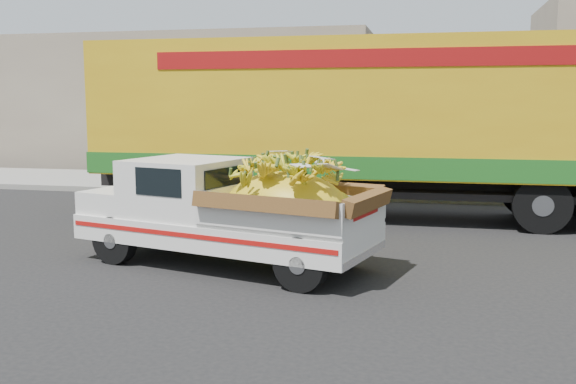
# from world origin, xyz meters

# --- Properties ---
(ground) EXTENTS (100.00, 100.00, 0.00)m
(ground) POSITION_xyz_m (0.00, 0.00, 0.00)
(ground) COLOR black
(ground) RESTS_ON ground
(curb) EXTENTS (60.00, 0.25, 0.15)m
(curb) POSITION_xyz_m (0.00, 6.75, 0.07)
(curb) COLOR gray
(curb) RESTS_ON ground
(sidewalk) EXTENTS (60.00, 4.00, 0.14)m
(sidewalk) POSITION_xyz_m (0.00, 8.85, 0.07)
(sidewalk) COLOR gray
(sidewalk) RESTS_ON ground
(building_left) EXTENTS (18.00, 6.00, 5.00)m
(building_left) POSITION_xyz_m (-8.00, 14.75, 2.50)
(building_left) COLOR gray
(building_left) RESTS_ON ground
(pickup_truck) EXTENTS (4.89, 2.81, 1.62)m
(pickup_truck) POSITION_xyz_m (0.49, -0.45, 0.87)
(pickup_truck) COLOR black
(pickup_truck) RESTS_ON ground
(semi_trailer) EXTENTS (12.01, 2.61, 3.80)m
(semi_trailer) POSITION_xyz_m (1.83, 4.30, 2.12)
(semi_trailer) COLOR black
(semi_trailer) RESTS_ON ground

